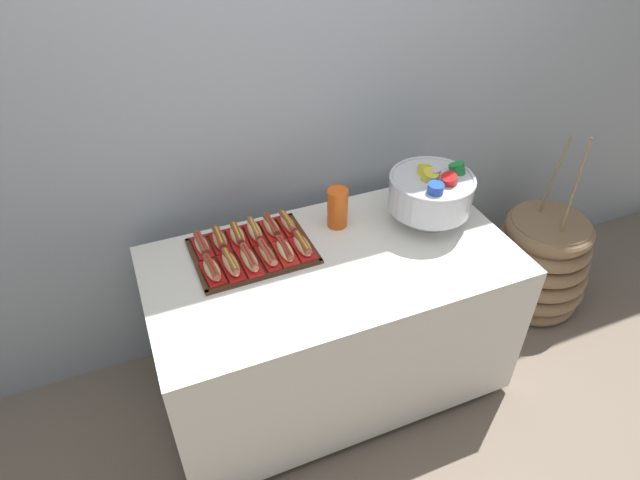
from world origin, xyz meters
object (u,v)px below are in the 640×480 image
at_px(hot_dog_9, 255,232).
at_px(cup_stack, 338,208).
at_px(buffet_table, 332,321).
at_px(hot_dog_2, 249,260).
at_px(hot_dog_6, 202,246).
at_px(hot_dog_10, 272,228).
at_px(punch_bowl, 431,191).
at_px(hot_dog_4, 285,251).
at_px(hot_dog_1, 231,264).
at_px(hot_dog_3, 267,255).
at_px(hot_dog_0, 212,270).
at_px(serving_tray, 253,251).
at_px(hot_dog_5, 302,246).
at_px(hot_dog_7, 220,240).
at_px(floor_vase, 538,263).
at_px(hot_dog_8, 237,236).
at_px(hot_dog_11, 288,224).

xyz_separation_m(hot_dog_9, cup_stack, (0.36, -0.04, 0.05)).
bearing_deg(buffet_table, hot_dog_2, 165.13).
bearing_deg(hot_dog_9, hot_dog_6, -179.13).
bearing_deg(hot_dog_10, punch_bowl, -13.83).
distance_m(buffet_table, hot_dog_4, 0.44).
xyz_separation_m(hot_dog_1, hot_dog_3, (0.15, 0.00, -0.00)).
relative_size(hot_dog_0, hot_dog_10, 1.03).
bearing_deg(hot_dog_1, serving_tray, 37.13).
height_order(hot_dog_5, hot_dog_9, hot_dog_9).
distance_m(hot_dog_5, hot_dog_7, 0.34).
xyz_separation_m(hot_dog_5, hot_dog_6, (-0.38, 0.16, -0.00)).
bearing_deg(floor_vase, hot_dog_7, 174.52).
relative_size(hot_dog_1, cup_stack, 0.98).
relative_size(floor_vase, hot_dog_3, 6.12).
xyz_separation_m(hot_dog_4, hot_dog_8, (-0.15, 0.16, 0.00)).
xyz_separation_m(serving_tray, cup_stack, (0.40, 0.04, 0.08)).
xyz_separation_m(hot_dog_3, hot_dog_11, (0.15, 0.17, -0.00)).
height_order(hot_dog_0, hot_dog_10, hot_dog_10).
height_order(hot_dog_0, hot_dog_9, hot_dog_9).
relative_size(hot_dog_2, hot_dog_7, 1.17).
distance_m(floor_vase, cup_stack, 1.29).
relative_size(serving_tray, hot_dog_2, 2.71).
xyz_separation_m(hot_dog_2, hot_dog_3, (0.07, 0.00, 0.00)).
xyz_separation_m(hot_dog_5, punch_bowl, (0.59, -0.00, 0.12)).
height_order(hot_dog_2, hot_dog_6, hot_dog_2).
distance_m(hot_dog_9, punch_bowl, 0.77).
bearing_deg(hot_dog_5, hot_dog_9, 133.15).
bearing_deg(floor_vase, hot_dog_9, 173.89).
relative_size(hot_dog_2, hot_dog_3, 1.06).
bearing_deg(buffet_table, hot_dog_1, 168.00).
bearing_deg(hot_dog_7, punch_bowl, -10.22).
bearing_deg(punch_bowl, hot_dog_6, 170.63).
bearing_deg(hot_dog_3, hot_dog_11, 48.60).
bearing_deg(serving_tray, hot_dog_10, 37.13).
bearing_deg(hot_dog_9, hot_dog_3, -89.13).
distance_m(hot_dog_5, hot_dog_6, 0.41).
height_order(hot_dog_3, hot_dog_10, hot_dog_10).
bearing_deg(punch_bowl, floor_vase, 0.14).
bearing_deg(hot_dog_10, hot_dog_0, -150.32).
height_order(hot_dog_5, hot_dog_8, hot_dog_8).
xyz_separation_m(hot_dog_4, hot_dog_5, (0.07, 0.00, 0.00)).
bearing_deg(punch_bowl, hot_dog_4, -179.94).
xyz_separation_m(serving_tray, hot_dog_1, (-0.11, -0.08, 0.03)).
bearing_deg(hot_dog_6, hot_dog_3, -35.38).
bearing_deg(serving_tray, hot_dog_5, -22.88).
relative_size(hot_dog_8, hot_dog_9, 0.95).
bearing_deg(hot_dog_7, cup_stack, -4.23).
distance_m(hot_dog_0, hot_dog_8, 0.22).
height_order(hot_dog_5, hot_dog_6, hot_dog_5).
relative_size(floor_vase, serving_tray, 2.12).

